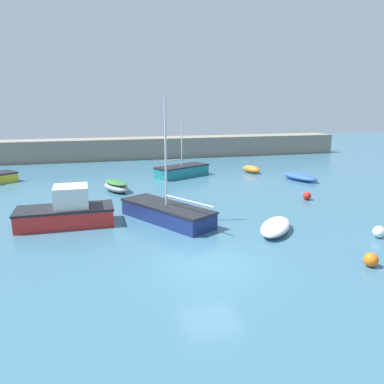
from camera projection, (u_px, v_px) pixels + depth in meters
ground_plane at (210, 268)px, 15.17m from camera, size 120.00×120.00×0.20m
harbor_breakwater at (130, 148)px, 44.74m from camera, size 53.01×3.53×2.41m
rowboat_white_midwater at (276, 227)px, 19.03m from camera, size 3.12×3.39×0.59m
motorboat_with_cabin at (67, 211)px, 20.07m from camera, size 5.07×2.20×2.15m
sailboat_short_mast at (182, 171)px, 33.64m from camera, size 5.42×3.99×5.16m
sailboat_tall_mast at (167, 212)px, 20.81m from camera, size 4.68×6.15×6.76m
open_tender_yellow at (300, 177)px, 32.05m from camera, size 2.31×3.84×0.59m
rowboat_with_red_cover at (116, 186)px, 27.99m from camera, size 2.35×3.34×0.80m
fishing_dinghy_green at (251, 169)px, 35.58m from camera, size 1.52×2.40×0.66m
mooring_buoy_white at (379, 232)px, 18.26m from camera, size 0.60×0.60×0.60m
mooring_buoy_red at (307, 196)px, 25.46m from camera, size 0.55×0.55×0.55m
mooring_buoy_orange at (371, 260)px, 15.01m from camera, size 0.58×0.58×0.58m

